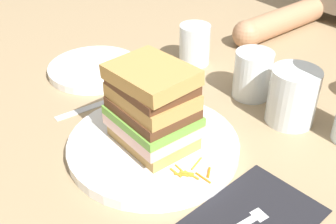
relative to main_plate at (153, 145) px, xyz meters
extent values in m
plane|color=#9E8460|center=(0.00, 0.01, -0.01)|extent=(3.00, 3.00, 0.00)
cylinder|color=white|center=(0.00, 0.00, 0.00)|extent=(0.26, 0.26, 0.02)
cube|color=tan|center=(0.00, 0.00, 0.02)|extent=(0.12, 0.09, 0.02)
cube|color=beige|center=(0.00, 0.00, 0.04)|extent=(0.12, 0.10, 0.02)
cube|color=#6BA83D|center=(0.00, 0.00, 0.06)|extent=(0.12, 0.10, 0.01)
cube|color=#56331E|center=(0.00, 0.00, 0.07)|extent=(0.12, 0.10, 0.02)
cube|color=tan|center=(0.00, 0.00, 0.09)|extent=(0.12, 0.09, 0.02)
cube|color=#56331E|center=(0.00, 0.00, 0.11)|extent=(0.11, 0.09, 0.01)
cube|color=tan|center=(0.00, 0.00, 0.12)|extent=(0.12, 0.09, 0.03)
cylinder|color=orange|center=(-0.10, 0.01, 0.01)|extent=(0.02, 0.02, 0.00)
cylinder|color=orange|center=(-0.10, 0.02, 0.01)|extent=(0.03, 0.01, 0.00)
cylinder|color=orange|center=(-0.07, 0.01, 0.01)|extent=(0.02, 0.01, 0.00)
cylinder|color=orange|center=(-0.07, 0.01, 0.01)|extent=(0.01, 0.02, 0.00)
cylinder|color=orange|center=(-0.11, 0.01, 0.01)|extent=(0.02, 0.01, 0.00)
cylinder|color=orange|center=(-0.10, -0.01, 0.01)|extent=(0.00, 0.02, 0.00)
cylinder|color=orange|center=(-0.09, -0.01, 0.01)|extent=(0.03, 0.01, 0.00)
cylinder|color=orange|center=(-0.11, 0.00, 0.01)|extent=(0.02, 0.02, 0.00)
cylinder|color=orange|center=(-0.08, -0.01, 0.01)|extent=(0.03, 0.01, 0.00)
cylinder|color=orange|center=(0.09, -0.02, 0.01)|extent=(0.02, 0.02, 0.00)
cylinder|color=orange|center=(0.10, -0.01, 0.01)|extent=(0.03, 0.01, 0.00)
cylinder|color=orange|center=(0.08, -0.02, 0.01)|extent=(0.02, 0.00, 0.00)
cylinder|color=orange|center=(0.09, -0.01, 0.01)|extent=(0.02, 0.02, 0.00)
cylinder|color=orange|center=(0.08, -0.01, 0.01)|extent=(0.03, 0.01, 0.00)
cylinder|color=orange|center=(0.11, 0.01, 0.01)|extent=(0.02, 0.02, 0.00)
cylinder|color=orange|center=(0.08, 0.01, 0.01)|extent=(0.01, 0.03, 0.00)
cylinder|color=orange|center=(0.11, 0.00, 0.01)|extent=(0.03, 0.00, 0.00)
cube|color=black|center=(0.19, 0.01, -0.01)|extent=(0.13, 0.17, 0.00)
cube|color=silver|center=(0.19, 0.02, 0.00)|extent=(0.02, 0.02, 0.00)
cylinder|color=silver|center=(0.20, 0.05, 0.00)|extent=(0.01, 0.04, 0.00)
cylinder|color=silver|center=(0.20, 0.05, 0.00)|extent=(0.01, 0.04, 0.00)
cylinder|color=silver|center=(0.19, 0.05, 0.00)|extent=(0.01, 0.04, 0.00)
cylinder|color=silver|center=(0.19, 0.05, 0.00)|extent=(0.01, 0.04, 0.00)
cube|color=silver|center=(-0.17, -0.03, -0.01)|extent=(0.02, 0.10, 0.00)
cube|color=silver|center=(-0.16, 0.07, -0.01)|extent=(0.02, 0.11, 0.00)
cylinder|color=white|center=(0.08, 0.23, 0.04)|extent=(0.08, 0.08, 0.10)
cylinder|color=orange|center=(0.08, 0.23, 0.02)|extent=(0.07, 0.07, 0.06)
cylinder|color=silver|center=(-0.18, 0.25, 0.03)|extent=(0.06, 0.06, 0.08)
cylinder|color=silver|center=(-0.01, 0.24, 0.04)|extent=(0.07, 0.07, 0.09)
cylinder|color=white|center=(-0.28, 0.06, 0.00)|extent=(0.19, 0.19, 0.02)
cylinder|color=tan|center=(-0.16, 0.52, 0.02)|extent=(0.06, 0.26, 0.06)
sphere|color=tan|center=(-0.16, 0.39, 0.02)|extent=(0.06, 0.06, 0.06)
camera|label=1|loc=(0.41, -0.30, 0.40)|focal=44.70mm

